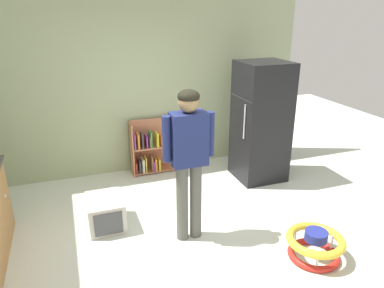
{
  "coord_description": "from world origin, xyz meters",
  "views": [
    {
      "loc": [
        -1.13,
        -3.1,
        2.47
      ],
      "look_at": [
        0.16,
        0.51,
        1.03
      ],
      "focal_mm": 33.69,
      "sensor_mm": 36.0,
      "label": 1
    }
  ],
  "objects_px": {
    "standing_person": "(189,152)",
    "pet_carrier": "(106,212)",
    "refrigerator": "(261,122)",
    "baby_walker": "(315,245)",
    "bookshelf": "(153,149)"
  },
  "relations": [
    {
      "from": "standing_person",
      "to": "baby_walker",
      "type": "bearing_deg",
      "value": -35.58
    },
    {
      "from": "refrigerator",
      "to": "baby_walker",
      "type": "xyz_separation_m",
      "value": [
        -0.42,
        -1.96,
        -0.73
      ]
    },
    {
      "from": "standing_person",
      "to": "refrigerator",
      "type": "bearing_deg",
      "value": 36.93
    },
    {
      "from": "refrigerator",
      "to": "pet_carrier",
      "type": "height_order",
      "value": "refrigerator"
    },
    {
      "from": "refrigerator",
      "to": "bookshelf",
      "type": "relative_size",
      "value": 2.09
    },
    {
      "from": "baby_walker",
      "to": "pet_carrier",
      "type": "bearing_deg",
      "value": 145.7
    },
    {
      "from": "refrigerator",
      "to": "bookshelf",
      "type": "bearing_deg",
      "value": 153.16
    },
    {
      "from": "baby_walker",
      "to": "pet_carrier",
      "type": "distance_m",
      "value": 2.4
    },
    {
      "from": "bookshelf",
      "to": "baby_walker",
      "type": "distance_m",
      "value": 2.91
    },
    {
      "from": "standing_person",
      "to": "pet_carrier",
      "type": "relative_size",
      "value": 3.12
    },
    {
      "from": "baby_walker",
      "to": "refrigerator",
      "type": "bearing_deg",
      "value": 77.79
    },
    {
      "from": "bookshelf",
      "to": "pet_carrier",
      "type": "relative_size",
      "value": 1.54
    },
    {
      "from": "refrigerator",
      "to": "baby_walker",
      "type": "bearing_deg",
      "value": -102.21
    },
    {
      "from": "standing_person",
      "to": "pet_carrier",
      "type": "distance_m",
      "value": 1.35
    },
    {
      "from": "refrigerator",
      "to": "standing_person",
      "type": "distance_m",
      "value": 1.93
    }
  ]
}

